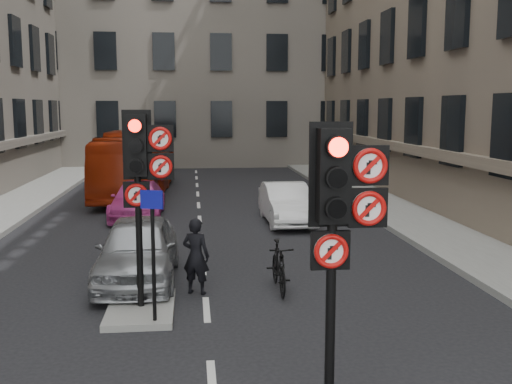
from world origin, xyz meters
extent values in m
cube|color=gray|center=(7.20, 12.00, 0.08)|extent=(3.00, 50.00, 0.16)
cube|color=gray|center=(-1.20, 5.00, 0.06)|extent=(1.20, 2.00, 0.12)
cube|color=gray|center=(0.00, 38.00, 10.00)|extent=(30.00, 14.00, 20.00)
cylinder|color=black|center=(1.40, 1.00, 1.20)|extent=(0.12, 0.12, 2.40)
cube|color=black|center=(1.40, 1.00, 2.95)|extent=(0.36, 0.28, 1.10)
cube|color=black|center=(1.40, 1.13, 2.95)|extent=(0.52, 0.03, 1.25)
cylinder|color=#FF1407|center=(1.40, 0.76, 3.30)|extent=(0.22, 0.01, 0.22)
cylinder|color=black|center=(1.40, 0.76, 2.95)|extent=(0.22, 0.01, 0.22)
cylinder|color=black|center=(1.40, 0.76, 2.60)|extent=(0.22, 0.01, 0.22)
cube|color=black|center=(1.82, 0.98, 3.07)|extent=(0.47, 0.05, 0.47)
cylinder|color=white|center=(1.82, 0.94, 3.07)|extent=(0.41, 0.02, 0.41)
torus|color=#BF0C0A|center=(1.82, 0.93, 3.07)|extent=(0.41, 0.06, 0.41)
cube|color=#BF0C0A|center=(1.82, 0.92, 3.07)|extent=(0.25, 0.01, 0.25)
cube|color=black|center=(1.82, 0.98, 2.57)|extent=(0.47, 0.05, 0.47)
cylinder|color=white|center=(1.82, 0.94, 2.57)|extent=(0.41, 0.02, 0.41)
torus|color=#BF0C0A|center=(1.82, 0.93, 2.57)|extent=(0.41, 0.06, 0.41)
cube|color=#BF0C0A|center=(1.82, 0.92, 2.57)|extent=(0.25, 0.01, 0.25)
cube|color=black|center=(1.38, 0.98, 2.07)|extent=(0.47, 0.05, 0.47)
cylinder|color=white|center=(1.38, 0.94, 2.07)|extent=(0.41, 0.02, 0.41)
torus|color=#BF0C0A|center=(1.38, 0.93, 2.07)|extent=(0.41, 0.06, 0.41)
cube|color=#BF0C0A|center=(1.38, 0.92, 2.07)|extent=(0.25, 0.01, 0.25)
cylinder|color=black|center=(-1.20, 5.00, 1.32)|extent=(0.12, 0.12, 2.40)
cube|color=black|center=(-1.20, 5.00, 3.07)|extent=(0.36, 0.28, 1.10)
cube|color=black|center=(-1.20, 5.13, 3.07)|extent=(0.52, 0.03, 1.25)
cylinder|color=#FF1407|center=(-1.20, 4.75, 3.42)|extent=(0.22, 0.02, 0.22)
cylinder|color=black|center=(-1.20, 4.75, 3.07)|extent=(0.22, 0.02, 0.22)
cylinder|color=black|center=(-1.20, 4.75, 2.72)|extent=(0.22, 0.02, 0.22)
cube|color=black|center=(-0.78, 4.98, 3.19)|extent=(0.47, 0.05, 0.47)
cylinder|color=white|center=(-0.78, 4.94, 3.19)|extent=(0.41, 0.02, 0.41)
torus|color=#BF0C0A|center=(-0.78, 4.92, 3.19)|extent=(0.41, 0.06, 0.41)
cube|color=#BF0C0A|center=(-0.78, 4.92, 3.19)|extent=(0.25, 0.02, 0.25)
cube|color=black|center=(-0.78, 4.98, 2.69)|extent=(0.47, 0.05, 0.47)
cylinder|color=white|center=(-0.78, 4.94, 2.69)|extent=(0.41, 0.02, 0.41)
torus|color=#BF0C0A|center=(-0.78, 4.92, 2.69)|extent=(0.41, 0.06, 0.41)
cube|color=#BF0C0A|center=(-0.78, 4.92, 2.69)|extent=(0.25, 0.02, 0.25)
cube|color=black|center=(-1.22, 4.98, 2.19)|extent=(0.47, 0.05, 0.47)
cylinder|color=white|center=(-1.22, 4.94, 2.19)|extent=(0.41, 0.02, 0.41)
torus|color=#BF0C0A|center=(-1.22, 4.92, 2.19)|extent=(0.41, 0.06, 0.41)
cube|color=#BF0C0A|center=(-1.22, 4.92, 2.19)|extent=(0.25, 0.02, 0.25)
imported|color=#96989D|center=(-1.41, 7.00, 0.70)|extent=(1.69, 4.12, 1.40)
imported|color=white|center=(2.79, 13.18, 0.64)|extent=(1.41, 3.91, 1.28)
imported|color=#C2398C|center=(-2.08, 14.67, 0.60)|extent=(1.74, 4.15, 1.20)
imported|color=maroon|center=(-2.55, 20.17, 1.37)|extent=(2.81, 9.96, 2.74)
imported|color=black|center=(1.51, 6.00, 0.51)|extent=(0.48, 1.69, 1.02)
imported|color=black|center=(-0.18, 6.00, 0.78)|extent=(0.67, 0.57, 1.56)
cylinder|color=black|center=(-0.90, 4.20, 1.23)|extent=(0.07, 0.07, 2.21)
cube|color=#0C0F8B|center=(-0.90, 4.14, 2.22)|extent=(0.38, 0.16, 0.31)
camera|label=1|loc=(-0.23, -5.77, 3.74)|focal=42.00mm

